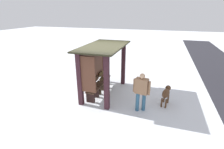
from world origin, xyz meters
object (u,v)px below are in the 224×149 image
object	(u,v)px
bench_center_inside	(99,86)
dog	(166,93)
bench_right_inside	(105,80)
bench_left_inside	(92,93)
person_walking	(141,89)
bus_shelter	(100,61)

from	to	relation	value
bench_center_inside	dog	bearing A→B (deg)	-94.62
bench_center_inside	bench_right_inside	size ratio (longest dim) A/B	0.98
bench_left_inside	bench_center_inside	bearing A→B (deg)	0.06
person_walking	dog	xyz separation A→B (m)	(0.77, -0.92, -0.39)
bench_right_inside	person_walking	xyz separation A→B (m)	(-1.81, -2.14, 0.59)
bench_left_inside	person_walking	bearing A→B (deg)	-96.36
dog	bus_shelter	bearing A→B (deg)	87.08
person_walking	bench_right_inside	bearing A→B (deg)	49.78
bench_left_inside	dog	xyz separation A→B (m)	(0.54, -3.06, 0.20)
bench_center_inside	dog	world-z (taller)	bench_center_inside
bench_left_inside	bench_right_inside	distance (m)	1.57
bench_center_inside	bench_right_inside	distance (m)	0.78
bench_center_inside	bench_right_inside	xyz separation A→B (m)	(0.78, -0.00, 0.01)
bus_shelter	person_walking	bearing A→B (deg)	-114.47
person_walking	dog	bearing A→B (deg)	-49.94
bench_center_inside	bench_left_inside	bearing A→B (deg)	-179.94
bus_shelter	bench_right_inside	xyz separation A→B (m)	(0.88, 0.10, -1.25)
bench_right_inside	person_walking	bearing A→B (deg)	-130.22
bench_center_inside	bench_right_inside	world-z (taller)	bench_right_inside
bench_right_inside	person_walking	distance (m)	2.86
person_walking	dog	world-z (taller)	person_walking
bench_right_inside	person_walking	world-z (taller)	person_walking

